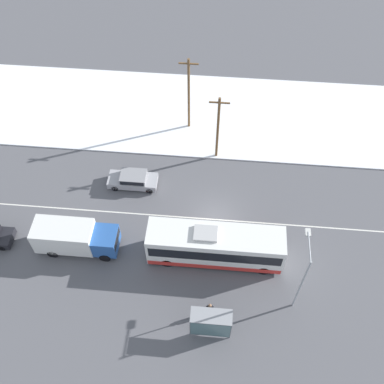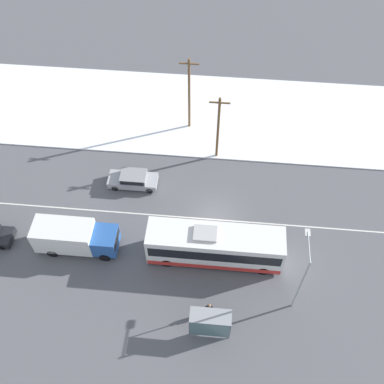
{
  "view_description": "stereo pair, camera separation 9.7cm",
  "coord_description": "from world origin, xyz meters",
  "px_view_note": "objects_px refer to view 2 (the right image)",
  "views": [
    {
      "loc": [
        -0.07,
        -21.76,
        32.35
      ],
      "look_at": [
        -2.15,
        1.75,
        1.4
      ],
      "focal_mm": 42.0,
      "sensor_mm": 36.0,
      "label": 1
    },
    {
      "loc": [
        0.02,
        -21.76,
        32.35
      ],
      "look_at": [
        -2.15,
        1.75,
        1.4
      ],
      "focal_mm": 42.0,
      "sensor_mm": 36.0,
      "label": 2
    }
  ],
  "objects_px": {
    "pedestrian_at_stop": "(209,308)",
    "streetlamp": "(303,272)",
    "utility_pole_roadside": "(218,128)",
    "box_truck": "(74,237)",
    "bus_shelter": "(210,324)",
    "sedan_car": "(133,179)",
    "utility_pole_snowlot": "(189,94)",
    "city_bus": "(215,246)"
  },
  "relations": [
    {
      "from": "pedestrian_at_stop",
      "to": "utility_pole_roadside",
      "type": "distance_m",
      "value": 16.16
    },
    {
      "from": "pedestrian_at_stop",
      "to": "utility_pole_snowlot",
      "type": "relative_size",
      "value": 0.19
    },
    {
      "from": "city_bus",
      "to": "bus_shelter",
      "type": "height_order",
      "value": "city_bus"
    },
    {
      "from": "pedestrian_at_stop",
      "to": "bus_shelter",
      "type": "xyz_separation_m",
      "value": [
        0.14,
        -1.41,
        0.71
      ]
    },
    {
      "from": "pedestrian_at_stop",
      "to": "bus_shelter",
      "type": "distance_m",
      "value": 1.58
    },
    {
      "from": "sedan_car",
      "to": "pedestrian_at_stop",
      "type": "bearing_deg",
      "value": 123.31
    },
    {
      "from": "city_bus",
      "to": "sedan_car",
      "type": "height_order",
      "value": "city_bus"
    },
    {
      "from": "pedestrian_at_stop",
      "to": "streetlamp",
      "type": "bearing_deg",
      "value": 16.01
    },
    {
      "from": "streetlamp",
      "to": "utility_pole_roadside",
      "type": "relative_size",
      "value": 0.94
    },
    {
      "from": "sedan_car",
      "to": "utility_pole_roadside",
      "type": "distance_m",
      "value": 8.96
    },
    {
      "from": "city_bus",
      "to": "utility_pole_snowlot",
      "type": "relative_size",
      "value": 1.3
    },
    {
      "from": "utility_pole_roadside",
      "to": "pedestrian_at_stop",
      "type": "bearing_deg",
      "value": -88.65
    },
    {
      "from": "sedan_car",
      "to": "utility_pole_snowlot",
      "type": "xyz_separation_m",
      "value": [
        4.35,
        7.97,
        3.51
      ]
    },
    {
      "from": "sedan_car",
      "to": "city_bus",
      "type": "bearing_deg",
      "value": 138.71
    },
    {
      "from": "city_bus",
      "to": "utility_pole_snowlot",
      "type": "bearing_deg",
      "value": 103.08
    },
    {
      "from": "city_bus",
      "to": "pedestrian_at_stop",
      "type": "height_order",
      "value": "city_bus"
    },
    {
      "from": "pedestrian_at_stop",
      "to": "sedan_car",
      "type": "bearing_deg",
      "value": 123.31
    },
    {
      "from": "streetlamp",
      "to": "box_truck",
      "type": "bearing_deg",
      "value": 170.28
    },
    {
      "from": "streetlamp",
      "to": "utility_pole_snowlot",
      "type": "xyz_separation_m",
      "value": [
        -9.6,
        17.91,
        -0.08
      ]
    },
    {
      "from": "city_bus",
      "to": "sedan_car",
      "type": "relative_size",
      "value": 2.4
    },
    {
      "from": "box_truck",
      "to": "utility_pole_snowlot",
      "type": "distance_m",
      "value": 17.08
    },
    {
      "from": "sedan_car",
      "to": "utility_pole_roadside",
      "type": "bearing_deg",
      "value": -150.31
    },
    {
      "from": "sedan_car",
      "to": "bus_shelter",
      "type": "relative_size",
      "value": 1.51
    },
    {
      "from": "sedan_car",
      "to": "pedestrian_at_stop",
      "type": "distance_m",
      "value": 14.03
    },
    {
      "from": "utility_pole_roadside",
      "to": "utility_pole_snowlot",
      "type": "height_order",
      "value": "utility_pole_snowlot"
    },
    {
      "from": "city_bus",
      "to": "streetlamp",
      "type": "relative_size",
      "value": 1.57
    },
    {
      "from": "city_bus",
      "to": "box_truck",
      "type": "xyz_separation_m",
      "value": [
        -11.32,
        -0.09,
        -0.17
      ]
    },
    {
      "from": "bus_shelter",
      "to": "utility_pole_roadside",
      "type": "height_order",
      "value": "utility_pole_roadside"
    },
    {
      "from": "sedan_car",
      "to": "utility_pole_snowlot",
      "type": "height_order",
      "value": "utility_pole_snowlot"
    },
    {
      "from": "bus_shelter",
      "to": "utility_pole_snowlot",
      "type": "height_order",
      "value": "utility_pole_snowlot"
    },
    {
      "from": "utility_pole_snowlot",
      "to": "bus_shelter",
      "type": "bearing_deg",
      "value": -80.6
    },
    {
      "from": "pedestrian_at_stop",
      "to": "streetlamp",
      "type": "distance_m",
      "value": 7.34
    },
    {
      "from": "sedan_car",
      "to": "utility_pole_roadside",
      "type": "xyz_separation_m",
      "value": [
        7.33,
        4.18,
        3.02
      ]
    },
    {
      "from": "box_truck",
      "to": "utility_pole_roadside",
      "type": "height_order",
      "value": "utility_pole_roadside"
    },
    {
      "from": "sedan_car",
      "to": "utility_pole_snowlot",
      "type": "bearing_deg",
      "value": -118.63
    },
    {
      "from": "utility_pole_snowlot",
      "to": "sedan_car",
      "type": "bearing_deg",
      "value": -118.63
    },
    {
      "from": "pedestrian_at_stop",
      "to": "streetlamp",
      "type": "xyz_separation_m",
      "value": [
        6.25,
        1.79,
        3.4
      ]
    },
    {
      "from": "bus_shelter",
      "to": "sedan_car",
      "type": "bearing_deg",
      "value": 120.85
    },
    {
      "from": "city_bus",
      "to": "streetlamp",
      "type": "xyz_separation_m",
      "value": [
        6.16,
        -3.09,
        2.64
      ]
    },
    {
      "from": "utility_pole_roadside",
      "to": "bus_shelter",
      "type": "bearing_deg",
      "value": -88.3
    },
    {
      "from": "city_bus",
      "to": "sedan_car",
      "type": "distance_m",
      "value": 10.42
    },
    {
      "from": "bus_shelter",
      "to": "streetlamp",
      "type": "relative_size",
      "value": 0.43
    }
  ]
}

